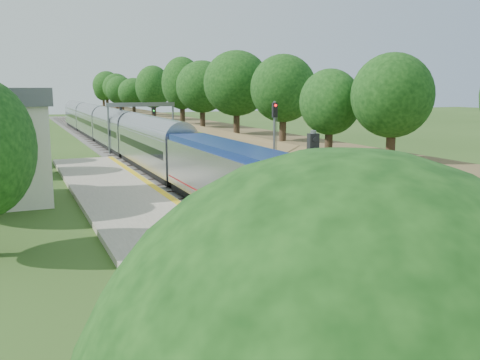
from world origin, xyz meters
name	(u,v)px	position (x,y,z in m)	size (l,w,h in m)	color
trackbed	(130,148)	(2.00, 60.00, 0.07)	(9.50, 170.00, 0.28)	#4C4944
platform	(169,240)	(-5.20, 16.00, 0.19)	(6.40, 68.00, 0.38)	gray
yellow_stripe	(220,231)	(-2.35, 16.00, 0.39)	(0.55, 68.00, 0.01)	gold
embankment	(190,132)	(10.35, 60.00, 1.95)	(10.64, 170.00, 11.70)	brown
signal_gantry	(141,114)	(2.47, 54.99, 4.82)	(8.40, 0.38, 6.20)	slate
trees_behind_platform	(36,153)	(-11.17, 20.67, 4.53)	(7.82, 53.32, 7.21)	#332316
train	(115,133)	(0.00, 59.29, 2.20)	(2.90, 96.56, 4.26)	black
lamppost_mid	(372,308)	(-3.78, 0.94, 2.18)	(0.40, 0.40, 4.04)	black
lamppost_far	(254,227)	(-3.57, 8.95, 2.45)	(0.46, 0.46, 4.63)	black
signal_platform	(312,199)	(-2.90, 5.63, 4.19)	(0.36, 0.29, 6.20)	slate
signal_farside	(274,136)	(6.20, 26.40, 4.32)	(0.38, 0.30, 6.87)	slate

